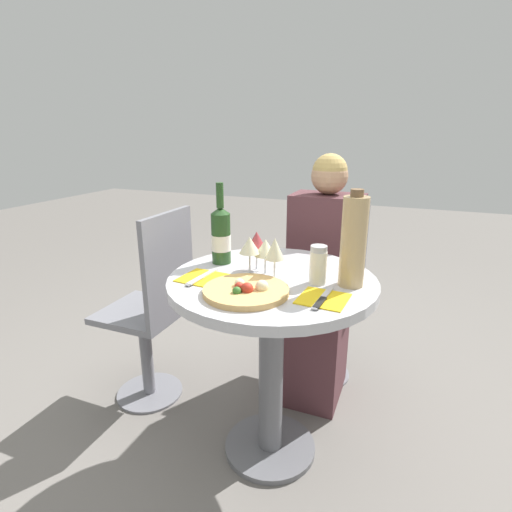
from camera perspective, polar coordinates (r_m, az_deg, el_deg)
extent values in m
plane|color=slate|center=(1.87, 2.01, -25.75)|extent=(12.00, 12.00, 0.00)
cylinder|color=slate|center=(1.87, 2.01, -25.48)|extent=(0.38, 0.38, 0.02)
cylinder|color=slate|center=(1.64, 2.15, -16.03)|extent=(0.10, 0.10, 0.71)
cylinder|color=#B7B7BC|center=(1.46, 2.32, -3.74)|extent=(0.76, 0.76, 0.04)
cylinder|color=slate|center=(2.32, 8.96, -16.07)|extent=(0.33, 0.33, 0.01)
cylinder|color=slate|center=(2.21, 9.23, -11.45)|extent=(0.06, 0.06, 0.44)
cube|color=slate|center=(2.11, 9.54, -5.85)|extent=(0.36, 0.36, 0.03)
cube|color=slate|center=(2.18, 10.86, 1.98)|extent=(0.36, 0.02, 0.48)
cube|color=#512D33|center=(2.06, 8.12, -13.30)|extent=(0.29, 0.35, 0.47)
cube|color=#512D33|center=(2.02, 9.93, 1.35)|extent=(0.34, 0.23, 0.52)
sphere|color=tan|center=(1.95, 10.47, 11.18)|extent=(0.17, 0.17, 0.17)
sphere|color=tan|center=(1.95, 10.51, 11.82)|extent=(0.17, 0.17, 0.17)
cylinder|color=slate|center=(2.22, -14.89, -18.26)|extent=(0.33, 0.33, 0.01)
cylinder|color=slate|center=(2.10, -15.36, -13.51)|extent=(0.06, 0.06, 0.44)
cube|color=slate|center=(2.00, -15.91, -7.70)|extent=(0.36, 0.36, 0.03)
cube|color=slate|center=(1.81, -12.32, -1.40)|extent=(0.02, 0.36, 0.48)
cylinder|color=tan|center=(1.31, -1.45, -4.99)|extent=(0.28, 0.28, 0.02)
sphere|color=beige|center=(1.30, 0.84, -4.37)|extent=(0.04, 0.04, 0.04)
sphere|color=beige|center=(1.32, -2.37, -3.97)|extent=(0.04, 0.04, 0.04)
sphere|color=#B22D1E|center=(1.28, -1.29, -4.68)|extent=(0.04, 0.04, 0.04)
sphere|color=#336B28|center=(1.27, -2.76, -5.02)|extent=(0.03, 0.03, 0.03)
sphere|color=#B22D1E|center=(1.30, -2.42, -4.41)|extent=(0.03, 0.03, 0.03)
cylinder|color=#23471E|center=(1.59, -5.02, 2.50)|extent=(0.08, 0.08, 0.20)
cone|color=#23471E|center=(1.57, -5.13, 6.52)|extent=(0.08, 0.08, 0.03)
cylinder|color=#23471E|center=(1.56, -5.19, 8.63)|extent=(0.03, 0.03, 0.10)
cylinder|color=silver|center=(1.60, -5.00, 1.94)|extent=(0.08, 0.08, 0.06)
cylinder|color=tan|center=(1.38, 13.75, 1.92)|extent=(0.09, 0.09, 0.31)
cylinder|color=brown|center=(1.34, 14.27, 8.74)|extent=(0.04, 0.04, 0.02)
cylinder|color=silver|center=(1.40, 8.85, -1.64)|extent=(0.06, 0.06, 0.12)
cylinder|color=#B2B2B7|center=(1.38, 8.98, 1.05)|extent=(0.06, 0.06, 0.02)
cylinder|color=silver|center=(1.44, 2.64, -3.20)|extent=(0.06, 0.06, 0.00)
cylinder|color=silver|center=(1.43, 2.66, -1.80)|extent=(0.01, 0.01, 0.07)
cone|color=beige|center=(1.41, 2.71, 1.07)|extent=(0.07, 0.07, 0.08)
cylinder|color=silver|center=(1.48, -0.89, -2.71)|extent=(0.06, 0.06, 0.00)
cylinder|color=silver|center=(1.46, -0.90, -1.13)|extent=(0.01, 0.01, 0.08)
cone|color=beige|center=(1.44, -0.92, 1.59)|extent=(0.08, 0.08, 0.06)
cylinder|color=silver|center=(1.49, 1.32, -2.53)|extent=(0.06, 0.06, 0.00)
cylinder|color=silver|center=(1.48, 1.33, -1.22)|extent=(0.01, 0.01, 0.07)
cone|color=beige|center=(1.46, 1.35, 1.22)|extent=(0.08, 0.08, 0.06)
cylinder|color=silver|center=(1.53, 0.08, -1.90)|extent=(0.06, 0.06, 0.00)
cylinder|color=silver|center=(1.52, 0.09, -0.57)|extent=(0.01, 0.01, 0.07)
cone|color=#9E383D|center=(1.50, 0.09, 2.11)|extent=(0.08, 0.08, 0.08)
cube|color=gold|center=(1.46, -7.67, -3.09)|extent=(0.16, 0.16, 0.00)
cube|color=silver|center=(1.46, -7.68, -2.92)|extent=(0.03, 0.19, 0.00)
cube|color=silver|center=(1.42, -8.63, -3.44)|extent=(0.03, 0.09, 0.00)
cube|color=gold|center=(1.29, 9.57, -6.03)|extent=(0.16, 0.16, 0.00)
cube|color=silver|center=(1.29, 9.58, -5.84)|extent=(0.03, 0.19, 0.00)
cube|color=black|center=(1.24, 9.10, -6.56)|extent=(0.03, 0.09, 0.00)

